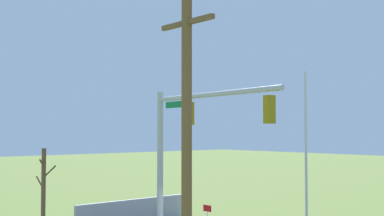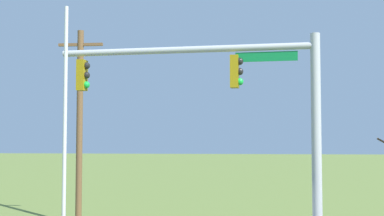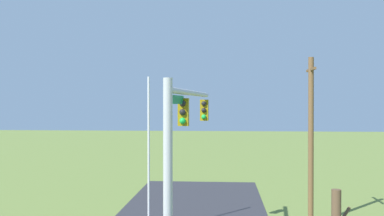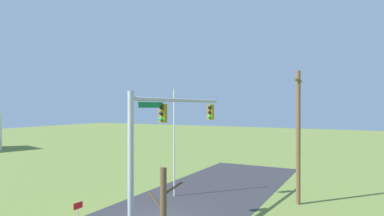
# 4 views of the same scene
# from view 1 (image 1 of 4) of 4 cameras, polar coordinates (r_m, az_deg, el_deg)

# --- Properties ---
(retaining_fence) EXTENTS (0.20, 6.70, 1.30)m
(retaining_fence) POSITION_cam_1_polar(r_m,az_deg,el_deg) (26.84, -6.71, -11.68)
(retaining_fence) COLOR #A8A8AD
(retaining_fence) RESTS_ON ground_plane
(signal_mast) EXTENTS (7.83, 1.08, 6.65)m
(signal_mast) POSITION_cam_1_polar(r_m,az_deg,el_deg) (20.94, -0.63, -3.10)
(signal_mast) COLOR #B2B5BA
(signal_mast) RESTS_ON ground_plane
(flagpole) EXTENTS (0.10, 0.10, 7.12)m
(flagpole) POSITION_cam_1_polar(r_m,az_deg,el_deg) (19.28, 12.88, -6.48)
(flagpole) COLOR silver
(flagpole) RESTS_ON ground_plane
(utility_pole) EXTENTS (1.90, 0.26, 8.15)m
(utility_pole) POSITION_cam_1_polar(r_m,az_deg,el_deg) (12.25, -0.61, -5.59)
(utility_pole) COLOR brown
(utility_pole) RESTS_ON ground_plane
(bare_tree) EXTENTS (1.27, 1.02, 4.10)m
(bare_tree) POSITION_cam_1_polar(r_m,az_deg,el_deg) (23.80, -16.58, -9.21)
(bare_tree) COLOR brown
(bare_tree) RESTS_ON ground_plane
(open_sign) EXTENTS (0.56, 0.04, 1.22)m
(open_sign) POSITION_cam_1_polar(r_m,az_deg,el_deg) (25.19, 1.75, -11.70)
(open_sign) COLOR silver
(open_sign) RESTS_ON ground_plane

